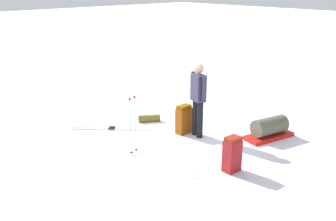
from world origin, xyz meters
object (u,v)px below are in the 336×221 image
at_px(ski_pair_near, 112,129).
at_px(gear_sled, 269,129).
at_px(skier_standing, 198,96).
at_px(backpack_bright, 232,154).
at_px(ski_poles_planted_near, 133,123).
at_px(sleeping_mat_rolled, 149,118).
at_px(backpack_large_dark, 184,120).

height_order(ski_pair_near, gear_sled, gear_sled).
xyz_separation_m(skier_standing, ski_pair_near, (1.21, -1.68, -0.94)).
bearing_deg(skier_standing, backpack_bright, 64.15).
xyz_separation_m(ski_poles_planted_near, sleeping_mat_rolled, (-1.45, -1.23, -0.60)).
bearing_deg(backpack_bright, sleeping_mat_rolled, -100.42).
bearing_deg(ski_poles_planted_near, backpack_bright, 115.70).
relative_size(backpack_bright, sleeping_mat_rolled, 1.26).
bearing_deg(ski_pair_near, ski_poles_planted_near, 72.55).
bearing_deg(sleeping_mat_rolled, gear_sled, 116.54).
relative_size(ski_pair_near, backpack_bright, 2.18).
height_order(backpack_large_dark, sleeping_mat_rolled, backpack_large_dark).
height_order(backpack_large_dark, gear_sled, backpack_large_dark).
bearing_deg(ski_pair_near, backpack_large_dark, 129.28).
xyz_separation_m(skier_standing, backpack_large_dark, (0.11, -0.33, -0.62)).
bearing_deg(skier_standing, sleeping_mat_rolled, -81.64).
height_order(ski_pair_near, backpack_large_dark, backpack_large_dark).
bearing_deg(skier_standing, ski_poles_planted_near, -7.92).
relative_size(backpack_large_dark, sleeping_mat_rolled, 1.24).
bearing_deg(sleeping_mat_rolled, ski_pair_near, -12.41).
xyz_separation_m(ski_pair_near, ski_poles_planted_near, (0.46, 1.45, 0.68)).
bearing_deg(ski_pair_near, backpack_bright, 97.45).
distance_m(backpack_large_dark, sleeping_mat_rolled, 1.16).
bearing_deg(backpack_bright, skier_standing, -115.85).
bearing_deg(ski_pair_near, sleeping_mat_rolled, 167.59).
xyz_separation_m(backpack_bright, gear_sled, (-1.89, -0.42, -0.12)).
bearing_deg(backpack_large_dark, sleeping_mat_rolled, -84.61).
distance_m(ski_pair_near, gear_sled, 3.70).
distance_m(skier_standing, backpack_bright, 1.89).
height_order(skier_standing, ski_pair_near, skier_standing).
relative_size(gear_sled, sleeping_mat_rolled, 2.27).
bearing_deg(ski_pair_near, gear_sled, 128.94).
bearing_deg(sleeping_mat_rolled, skier_standing, 98.36).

